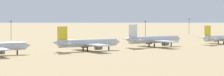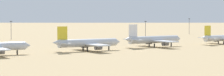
{
  "view_description": "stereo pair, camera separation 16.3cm",
  "coord_description": "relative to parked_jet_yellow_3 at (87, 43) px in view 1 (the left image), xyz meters",
  "views": [
    {
      "loc": [
        -151.63,
        -203.59,
        20.1
      ],
      "look_at": [
        -3.01,
        21.97,
        6.0
      ],
      "focal_mm": 76.56,
      "sensor_mm": 36.0,
      "label": 1
    },
    {
      "loc": [
        -151.5,
        -203.68,
        20.1
      ],
      "look_at": [
        -3.01,
        21.97,
        6.0
      ],
      "focal_mm": 76.56,
      "sensor_mm": 36.0,
      "label": 2
    }
  ],
  "objects": [
    {
      "name": "parked_jet_white_4",
      "position": [
        47.75,
        4.15,
        0.11
      ],
      "size": [
        41.21,
        34.53,
        13.64
      ],
      "rotation": [
        0.0,
        0.0,
        -0.02
      ],
      "color": "silver",
      "rests_on": "ground"
    },
    {
      "name": "light_pole_west",
      "position": [
        181.52,
        119.05,
        4.38
      ],
      "size": [
        1.8,
        0.5,
        15.08
      ],
      "color": "#59595E",
      "rests_on": "ground"
    },
    {
      "name": "ground",
      "position": [
        24.18,
        -13.68,
        -4.36
      ],
      "size": [
        4000.0,
        4000.0,
        0.0
      ],
      "primitive_type": "plane",
      "color": "tan"
    },
    {
      "name": "parked_jet_yellow_3",
      "position": [
        0.0,
        0.0,
        0.0
      ],
      "size": [
        40.25,
        33.89,
        13.3
      ],
      "rotation": [
        0.0,
        0.0,
        -0.06
      ],
      "color": "silver",
      "rests_on": "ground"
    },
    {
      "name": "ridge_far_east",
      "position": [
        610.8,
        1148.22,
        54.5
      ],
      "size": [
        296.79,
        219.76,
        117.71
      ],
      "primitive_type": "pyramid",
      "rotation": [
        0.0,
        0.0,
        -0.0
      ],
      "color": "slate",
      "rests_on": "ground"
    },
    {
      "name": "light_pole_east",
      "position": [
        9.64,
        132.38,
        3.82
      ],
      "size": [
        1.8,
        0.5,
        13.99
      ],
      "color": "#59595E",
      "rests_on": "ground"
    },
    {
      "name": "parked_jet_yellow_5",
      "position": [
        101.94,
        1.0,
        -0.35
      ],
      "size": [
        36.9,
        30.84,
        12.23
      ],
      "rotation": [
        0.0,
        0.0,
        -0.0
      ],
      "color": "silver",
      "rests_on": "ground"
    },
    {
      "name": "light_pole_mid",
      "position": [
        104.28,
        85.87,
        3.73
      ],
      "size": [
        1.8,
        0.5,
        13.82
      ],
      "color": "#59595E",
      "rests_on": "ground"
    }
  ]
}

